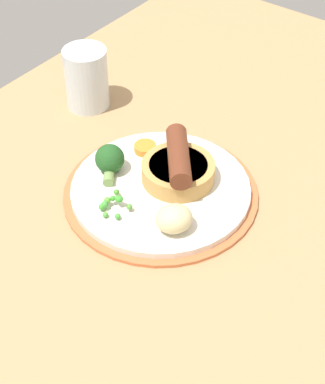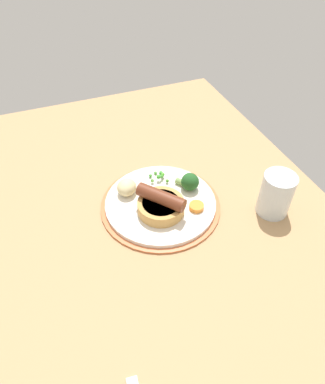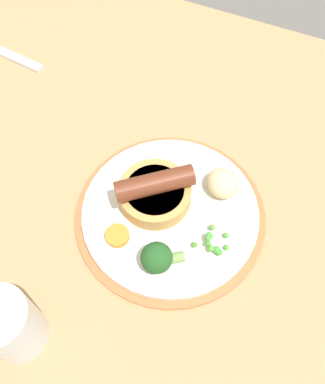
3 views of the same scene
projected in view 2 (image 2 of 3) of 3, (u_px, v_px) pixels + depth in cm
name	position (u px, v px, depth cm)	size (l,w,h in cm)	color
dining_table	(149.00, 223.00, 73.40)	(110.00, 80.00, 3.00)	tan
dinner_plate	(161.00, 204.00, 74.70)	(26.13, 26.13, 1.40)	#CC6B3D
sausage_pudding	(160.00, 203.00, 70.90)	(9.83, 9.83, 5.43)	tan
pea_pile	(159.00, 176.00, 78.69)	(4.61, 3.95, 1.78)	#48952C
broccoli_floret_near	(189.00, 182.00, 75.77)	(5.27, 4.62, 4.02)	#235623
potato_chunk_0	(127.00, 187.00, 74.86)	(4.20, 4.66, 3.38)	beige
carrot_slice_0	(196.00, 207.00, 72.24)	(3.12, 3.12, 1.03)	orange
drinking_glass	(276.00, 194.00, 70.77)	(6.74, 6.74, 9.64)	silver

